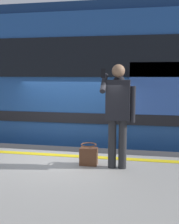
# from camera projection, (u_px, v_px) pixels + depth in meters

# --- Properties ---
(ground_plane) EXTENTS (24.41, 24.41, 0.00)m
(ground_plane) POSITION_uv_depth(u_px,v_px,m) (66.00, 198.00, 5.94)
(ground_plane) COLOR #3D3D3F
(safety_line) EXTENTS (15.37, 0.16, 0.01)m
(safety_line) POSITION_uv_depth(u_px,v_px,m) (61.00, 155.00, 5.50)
(safety_line) COLOR yellow
(safety_line) RESTS_ON platform
(track_rail_near) EXTENTS (20.39, 0.08, 0.16)m
(track_rail_near) POSITION_uv_depth(u_px,v_px,m) (80.00, 172.00, 7.31)
(track_rail_near) COLOR slate
(track_rail_near) RESTS_ON ground
(track_rail_far) EXTENTS (20.39, 0.08, 0.16)m
(track_rail_far) POSITION_uv_depth(u_px,v_px,m) (90.00, 156.00, 8.70)
(track_rail_far) COLOR slate
(track_rail_far) RESTS_ON ground
(train_carriage) EXTENTS (13.75, 2.82, 4.15)m
(train_carriage) POSITION_uv_depth(u_px,v_px,m) (73.00, 76.00, 7.71)
(train_carriage) COLOR #1E478C
(train_carriage) RESTS_ON ground
(passenger) EXTENTS (0.57, 0.55, 1.79)m
(passenger) POSITION_uv_depth(u_px,v_px,m) (118.00, 108.00, 4.64)
(passenger) COLOR #262628
(passenger) RESTS_ON platform
(handbag) EXTENTS (0.31, 0.28, 0.38)m
(handbag) POSITION_uv_depth(u_px,v_px,m) (89.00, 155.00, 4.92)
(handbag) COLOR #59331E
(handbag) RESTS_ON platform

